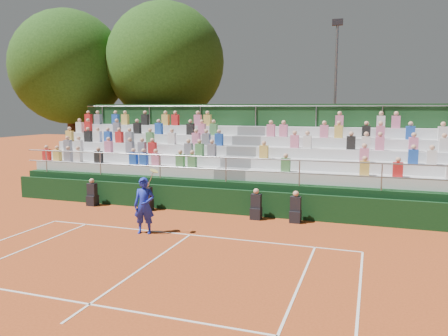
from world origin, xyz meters
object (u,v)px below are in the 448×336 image
(tennis_player, at_px, (144,206))
(tree_east, at_px, (165,63))
(floodlight_mast, at_px, (335,89))
(tree_west, at_px, (69,68))

(tennis_player, xyz_separation_m, tree_east, (-5.31, 12.50, 6.05))
(tree_east, height_order, floodlight_mast, tree_east)
(tennis_player, distance_m, tree_west, 16.72)
(floodlight_mast, bearing_deg, tree_west, -168.72)
(tennis_player, height_order, tree_east, tree_east)
(tree_east, relative_size, floodlight_mast, 1.15)
(tree_west, height_order, tree_east, tree_east)
(tennis_player, xyz_separation_m, floodlight_mast, (4.95, 14.13, 4.38))
(tennis_player, relative_size, tree_west, 0.21)
(tennis_player, distance_m, floodlight_mast, 15.59)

